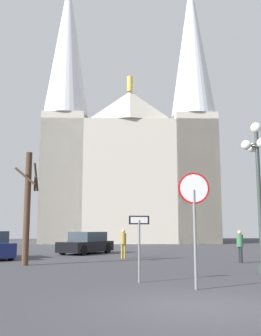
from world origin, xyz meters
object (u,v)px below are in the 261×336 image
object	(u,v)px
bare_tree	(27,206)
parked_car_far_black	(87,243)
stop_sign	(194,205)
street_lamp	(258,168)
pedestrian_walking	(240,243)
pedestrian_standing	(123,241)
cathedral	(129,158)
one_way_arrow_sign	(139,239)

from	to	relation	value
bare_tree	parked_car_far_black	xyz separation A→B (m)	(2.86, 8.17, -2.03)
stop_sign	bare_tree	world-z (taller)	bare_tree
street_lamp	parked_car_far_black	xyz separation A→B (m)	(-6.44, 12.43, -3.30)
pedestrian_walking	pedestrian_standing	bearing A→B (deg)	145.43
cathedral	street_lamp	xyz separation A→B (m)	(1.00, -33.77, -6.34)
street_lamp	pedestrian_walking	size ratio (longest dim) A/B	3.70
pedestrian_standing	pedestrian_walking	bearing A→B (deg)	-34.57
parked_car_far_black	pedestrian_standing	distance (m)	4.91
cathedral	stop_sign	distance (m)	38.44
stop_sign	pedestrian_walking	size ratio (longest dim) A/B	2.05
parked_car_far_black	pedestrian_standing	bearing A→B (deg)	-65.88
street_lamp	pedestrian_standing	bearing A→B (deg)	119.14
stop_sign	one_way_arrow_sign	bearing A→B (deg)	129.43
parked_car_far_black	stop_sign	bearing A→B (deg)	-80.28
parked_car_far_black	pedestrian_walking	distance (m)	10.96
parked_car_far_black	pedestrian_standing	world-z (taller)	pedestrian_standing
bare_tree	pedestrian_standing	world-z (taller)	bare_tree
pedestrian_standing	one_way_arrow_sign	bearing A→B (deg)	-93.19
one_way_arrow_sign	pedestrian_walking	size ratio (longest dim) A/B	1.30
cathedral	pedestrian_walking	distance (m)	31.00
cathedral	pedestrian_standing	distance (m)	27.66
cathedral	parked_car_far_black	xyz separation A→B (m)	(-5.44, -21.34, -9.65)
bare_tree	pedestrian_walking	size ratio (longest dim) A/B	3.31
cathedral	pedestrian_walking	xyz separation A→B (m)	(1.90, -29.48, -9.37)
pedestrian_standing	street_lamp	bearing A→B (deg)	-60.86
parked_car_far_black	one_way_arrow_sign	bearing A→B (deg)	-84.35
stop_sign	one_way_arrow_sign	distance (m)	2.31
street_lamp	parked_car_far_black	bearing A→B (deg)	117.39
stop_sign	pedestrian_standing	world-z (taller)	stop_sign
parked_car_far_black	pedestrian_walking	size ratio (longest dim) A/B	2.84
one_way_arrow_sign	street_lamp	size ratio (longest dim) A/B	0.35
bare_tree	stop_sign	bearing A→B (deg)	-54.85
pedestrian_walking	pedestrian_standing	distance (m)	6.47
cathedral	bare_tree	world-z (taller)	cathedral
cathedral	stop_sign	xyz separation A→B (m)	(-2.67, -37.50, -8.02)
stop_sign	cathedral	bearing A→B (deg)	85.93
cathedral	pedestrian_standing	world-z (taller)	cathedral
one_way_arrow_sign	cathedral	bearing A→B (deg)	83.65
stop_sign	pedestrian_standing	distance (m)	11.79
stop_sign	parked_car_far_black	xyz separation A→B (m)	(-2.77, 16.16, -1.63)
bare_tree	cathedral	bearing A→B (deg)	74.31
one_way_arrow_sign	parked_car_far_black	size ratio (longest dim) A/B	0.46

